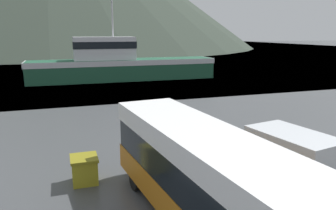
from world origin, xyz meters
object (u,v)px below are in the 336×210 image
at_px(storage_bin, 85,169).
at_px(small_boat, 167,70).
at_px(tour_bus, 210,181).
at_px(delivery_van, 282,154).
at_px(fishing_boat, 120,64).

distance_m(storage_bin, small_boat, 40.00).
xyz_separation_m(tour_bus, storage_bin, (-3.48, 5.21, -1.31)).
distance_m(delivery_van, storage_bin, 8.63).
bearing_deg(fishing_boat, small_boat, 125.23).
height_order(delivery_van, small_boat, delivery_van).
xyz_separation_m(tour_bus, small_boat, (12.32, 41.96, -1.48)).
xyz_separation_m(storage_bin, small_boat, (15.79, 36.75, -0.18)).
xyz_separation_m(tour_bus, delivery_van, (4.72, 2.61, -0.65)).
height_order(fishing_boat, small_boat, fishing_boat).
relative_size(fishing_boat, small_boat, 5.03).
relative_size(fishing_boat, storage_bin, 20.33).
height_order(delivery_van, storage_bin, delivery_van).
distance_m(tour_bus, fishing_boat, 36.06).
bearing_deg(storage_bin, tour_bus, -56.30).
relative_size(tour_bus, fishing_boat, 0.46).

